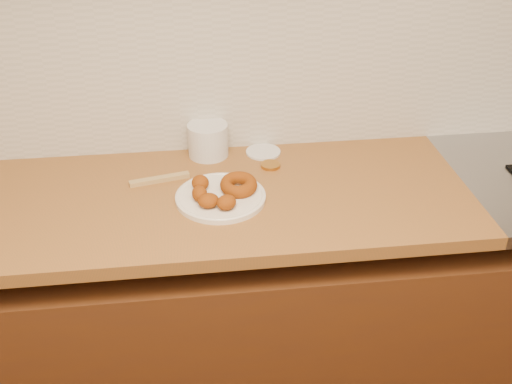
# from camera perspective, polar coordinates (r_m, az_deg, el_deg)

# --- Properties ---
(wall_back) EXTENTS (4.00, 0.02, 2.70)m
(wall_back) POSITION_cam_1_polar(r_m,az_deg,el_deg) (1.88, 2.85, 17.16)
(wall_back) COLOR #BEAD92
(wall_back) RESTS_ON ground
(base_cabinet) EXTENTS (3.60, 0.60, 0.77)m
(base_cabinet) POSITION_cam_1_polar(r_m,az_deg,el_deg) (2.09, 3.56, -11.72)
(base_cabinet) COLOR #4E270F
(base_cabinet) RESTS_ON floor
(butcher_block) EXTENTS (2.30, 0.62, 0.04)m
(butcher_block) POSITION_cam_1_polar(r_m,az_deg,el_deg) (1.79, -16.80, -1.52)
(butcher_block) COLOR #935421
(butcher_block) RESTS_ON base_cabinet
(backsplash) EXTENTS (3.60, 0.02, 0.60)m
(backsplash) POSITION_cam_1_polar(r_m,az_deg,el_deg) (1.92, 2.79, 12.72)
(backsplash) COLOR beige
(backsplash) RESTS_ON wall_back
(donut_plate) EXTENTS (0.26, 0.26, 0.01)m
(donut_plate) POSITION_cam_1_polar(r_m,az_deg,el_deg) (1.72, -3.39, -0.50)
(donut_plate) COLOR white
(donut_plate) RESTS_ON butcher_block
(ring_donut) EXTENTS (0.12, 0.12, 0.05)m
(ring_donut) POSITION_cam_1_polar(r_m,az_deg,el_deg) (1.73, -1.69, 0.71)
(ring_donut) COLOR #873C01
(ring_donut) RESTS_ON donut_plate
(fried_dough_chunks) EXTENTS (0.13, 0.18, 0.04)m
(fried_dough_chunks) POSITION_cam_1_polar(r_m,az_deg,el_deg) (1.68, -4.53, -0.26)
(fried_dough_chunks) COLOR #873C01
(fried_dough_chunks) RESTS_ON donut_plate
(plastic_tub) EXTENTS (0.15, 0.15, 0.11)m
(plastic_tub) POSITION_cam_1_polar(r_m,az_deg,el_deg) (1.94, -4.59, 4.96)
(plastic_tub) COLOR silver
(plastic_tub) RESTS_ON butcher_block
(tub_lid) EXTENTS (0.12, 0.12, 0.01)m
(tub_lid) POSITION_cam_1_polar(r_m,az_deg,el_deg) (1.97, 0.69, 3.84)
(tub_lid) COLOR silver
(tub_lid) RESTS_ON butcher_block
(brass_jar_lid) EXTENTS (0.07, 0.07, 0.01)m
(brass_jar_lid) POSITION_cam_1_polar(r_m,az_deg,el_deg) (1.88, 1.39, 2.56)
(brass_jar_lid) COLOR #B67D2F
(brass_jar_lid) RESTS_ON butcher_block
(wooden_utensil) EXTENTS (0.18, 0.06, 0.01)m
(wooden_utensil) POSITION_cam_1_polar(r_m,az_deg,el_deg) (1.83, -9.17, 1.21)
(wooden_utensil) COLOR tan
(wooden_utensil) RESTS_ON butcher_block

